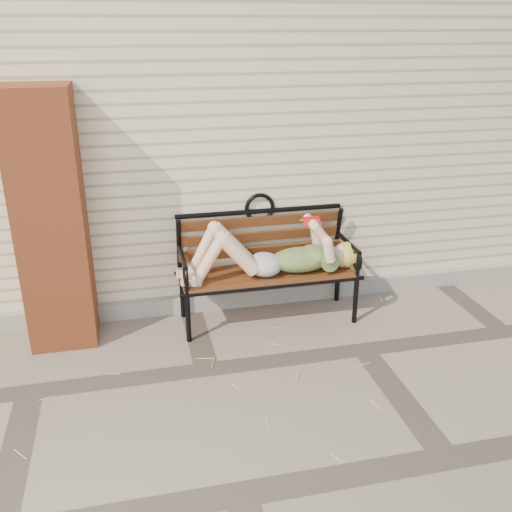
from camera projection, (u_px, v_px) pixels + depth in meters
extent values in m
plane|color=gray|center=(364.00, 350.00, 4.51)|extent=(80.00, 80.00, 0.00)
cube|color=beige|center=(272.00, 106.00, 6.65)|extent=(8.00, 4.00, 3.00)
cube|color=gray|center=(324.00, 289.00, 5.35)|extent=(8.00, 0.10, 0.15)
cube|color=#AE4E27|center=(51.00, 221.00, 4.33)|extent=(0.50, 0.50, 2.00)
cylinder|color=black|center=(188.00, 317.00, 4.55)|extent=(0.04, 0.04, 0.43)
cylinder|color=black|center=(182.00, 294.00, 4.94)|extent=(0.04, 0.04, 0.43)
cylinder|color=black|center=(356.00, 299.00, 4.84)|extent=(0.04, 0.04, 0.43)
cylinder|color=black|center=(338.00, 279.00, 5.23)|extent=(0.04, 0.04, 0.43)
cube|color=brown|center=(268.00, 274.00, 4.81)|extent=(1.46, 0.47, 0.03)
cylinder|color=black|center=(275.00, 286.00, 4.62)|extent=(1.54, 0.04, 0.04)
cylinder|color=black|center=(262.00, 266.00, 5.01)|extent=(1.54, 0.04, 0.04)
torus|color=black|center=(260.00, 208.00, 4.92)|extent=(0.27, 0.03, 0.27)
ellipsoid|color=#0A414A|center=(300.00, 260.00, 4.79)|extent=(0.52, 0.30, 0.20)
ellipsoid|color=#0A414A|center=(313.00, 255.00, 4.81)|extent=(0.25, 0.29, 0.15)
ellipsoid|color=silver|center=(265.00, 264.00, 4.74)|extent=(0.29, 0.33, 0.18)
sphere|color=beige|center=(342.00, 256.00, 4.87)|extent=(0.21, 0.21, 0.21)
ellipsoid|color=gold|center=(348.00, 255.00, 4.88)|extent=(0.24, 0.24, 0.22)
cube|color=#B01714|center=(311.00, 218.00, 4.67)|extent=(0.13, 0.02, 0.02)
cube|color=white|center=(312.00, 222.00, 4.65)|extent=(0.13, 0.08, 0.05)
cube|color=white|center=(309.00, 219.00, 4.72)|extent=(0.13, 0.08, 0.05)
cube|color=#B01714|center=(312.00, 222.00, 4.64)|extent=(0.14, 0.09, 0.05)
cube|color=#B01714|center=(309.00, 219.00, 4.72)|extent=(0.14, 0.09, 0.05)
cylinder|color=tan|center=(206.00, 478.00, 3.22)|extent=(0.11, 0.06, 0.01)
cylinder|color=tan|center=(305.00, 372.00, 4.21)|extent=(0.08, 0.10, 0.01)
cylinder|color=tan|center=(171.00, 384.00, 4.07)|extent=(0.04, 0.10, 0.01)
cylinder|color=tan|center=(79.00, 372.00, 4.20)|extent=(0.13, 0.08, 0.01)
cylinder|color=tan|center=(175.00, 429.00, 3.61)|extent=(0.14, 0.08, 0.01)
cylinder|color=tan|center=(250.00, 471.00, 3.27)|extent=(0.12, 0.10, 0.01)
cylinder|color=tan|center=(183.00, 358.00, 4.39)|extent=(0.04, 0.13, 0.01)
cylinder|color=tan|center=(272.00, 428.00, 3.62)|extent=(0.07, 0.09, 0.01)
cylinder|color=tan|center=(334.00, 402.00, 3.87)|extent=(0.03, 0.14, 0.01)
cylinder|color=tan|center=(1.00, 466.00, 3.31)|extent=(0.02, 0.08, 0.01)
cylinder|color=tan|center=(254.00, 433.00, 3.57)|extent=(0.07, 0.12, 0.01)
cylinder|color=tan|center=(39.00, 454.00, 3.40)|extent=(0.11, 0.02, 0.01)
cylinder|color=tan|center=(82.00, 347.00, 4.52)|extent=(0.05, 0.11, 0.01)
cylinder|color=tan|center=(206.00, 420.00, 3.70)|extent=(0.08, 0.01, 0.01)
cylinder|color=tan|center=(302.00, 345.00, 4.56)|extent=(0.05, 0.06, 0.01)
cylinder|color=tan|center=(127.00, 408.00, 3.81)|extent=(0.10, 0.12, 0.01)
cylinder|color=tan|center=(34.00, 401.00, 3.88)|extent=(0.11, 0.04, 0.01)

